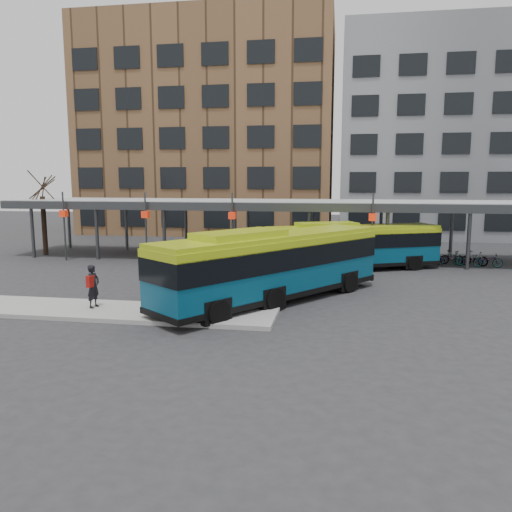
{
  "coord_description": "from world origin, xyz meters",
  "views": [
    {
      "loc": [
        3.91,
        -22.35,
        5.62
      ],
      "look_at": [
        -0.18,
        2.27,
        1.8
      ],
      "focal_mm": 35.0,
      "sensor_mm": 36.0,
      "label": 1
    }
  ],
  "objects_px": {
    "bus_front": "(273,264)",
    "pedestrian": "(93,286)",
    "bus_rear": "(353,245)",
    "tree": "(44,223)"
  },
  "relations": [
    {
      "from": "bus_rear",
      "to": "pedestrian",
      "type": "xyz_separation_m",
      "value": [
        -11.22,
        -11.96,
        -0.46
      ]
    },
    {
      "from": "bus_front",
      "to": "bus_rear",
      "type": "relative_size",
      "value": 1.06
    },
    {
      "from": "tree",
      "to": "bus_front",
      "type": "xyz_separation_m",
      "value": [
        18.96,
        -11.9,
        -0.64
      ]
    },
    {
      "from": "bus_front",
      "to": "pedestrian",
      "type": "relative_size",
      "value": 6.25
    },
    {
      "from": "bus_rear",
      "to": "pedestrian",
      "type": "relative_size",
      "value": 5.92
    },
    {
      "from": "pedestrian",
      "to": "tree",
      "type": "bearing_deg",
      "value": 48.39
    },
    {
      "from": "tree",
      "to": "bus_front",
      "type": "height_order",
      "value": "tree"
    },
    {
      "from": "bus_front",
      "to": "tree",
      "type": "bearing_deg",
      "value": 94.91
    },
    {
      "from": "pedestrian",
      "to": "bus_rear",
      "type": "bearing_deg",
      "value": -32.72
    },
    {
      "from": "tree",
      "to": "bus_rear",
      "type": "xyz_separation_m",
      "value": [
        22.81,
        -2.9,
        -0.85
      ]
    }
  ]
}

